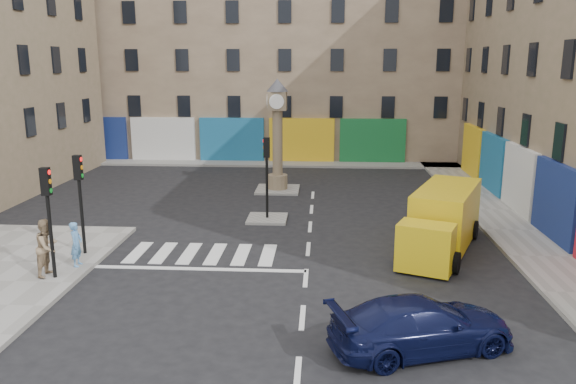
# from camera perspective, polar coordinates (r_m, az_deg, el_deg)

# --- Properties ---
(ground) EXTENTS (120.00, 120.00, 0.00)m
(ground) POSITION_cam_1_polar(r_m,az_deg,el_deg) (18.22, 1.71, -9.91)
(ground) COLOR black
(ground) RESTS_ON ground
(sidewalk_right) EXTENTS (2.60, 30.00, 0.15)m
(sidewalk_right) POSITION_cam_1_polar(r_m,az_deg,el_deg) (28.86, 19.96, -1.81)
(sidewalk_right) COLOR gray
(sidewalk_right) RESTS_ON ground
(sidewalk_far) EXTENTS (32.00, 2.40, 0.15)m
(sidewalk_far) POSITION_cam_1_polar(r_m,az_deg,el_deg) (39.85, -2.97, 2.95)
(sidewalk_far) COLOR gray
(sidewalk_far) RESTS_ON ground
(island_near) EXTENTS (1.80, 1.80, 0.12)m
(island_near) POSITION_cam_1_polar(r_m,az_deg,el_deg) (25.87, -2.12, -2.72)
(island_near) COLOR gray
(island_near) RESTS_ON ground
(island_far) EXTENTS (2.40, 2.40, 0.12)m
(island_far) POSITION_cam_1_polar(r_m,az_deg,el_deg) (31.66, -1.05, 0.25)
(island_far) COLOR gray
(island_far) RESTS_ON ground
(building_far) EXTENTS (32.00, 10.00, 17.00)m
(building_far) POSITION_cam_1_polar(r_m,az_deg,el_deg) (45.00, -2.24, 14.90)
(building_far) COLOR gray
(building_far) RESTS_ON ground
(traffic_light_left_near) EXTENTS (0.28, 0.22, 3.70)m
(traffic_light_left_near) POSITION_cam_1_polar(r_m,az_deg,el_deg) (19.64, -23.20, -1.23)
(traffic_light_left_near) COLOR black
(traffic_light_left_near) RESTS_ON sidewalk_left
(traffic_light_left_far) EXTENTS (0.28, 0.22, 3.70)m
(traffic_light_left_far) POSITION_cam_1_polar(r_m,az_deg,el_deg) (21.74, -20.41, 0.33)
(traffic_light_left_far) COLOR black
(traffic_light_left_far) RESTS_ON sidewalk_left
(traffic_light_island) EXTENTS (0.28, 0.22, 3.70)m
(traffic_light_island) POSITION_cam_1_polar(r_m,az_deg,el_deg) (25.30, -2.17, 2.80)
(traffic_light_island) COLOR black
(traffic_light_island) RESTS_ON island_near
(clock_pillar) EXTENTS (1.20, 1.20, 6.10)m
(clock_pillar) POSITION_cam_1_polar(r_m,az_deg,el_deg) (31.06, -1.08, 6.53)
(clock_pillar) COLOR #876F58
(clock_pillar) RESTS_ON island_far
(navy_sedan) EXTENTS (5.10, 3.35, 1.37)m
(navy_sedan) POSITION_cam_1_polar(r_m,az_deg,el_deg) (14.85, 13.43, -12.99)
(navy_sedan) COLOR black
(navy_sedan) RESTS_ON ground
(yellow_van) EXTENTS (4.21, 6.66, 2.33)m
(yellow_van) POSITION_cam_1_polar(r_m,az_deg,el_deg) (22.45, 15.42, -2.77)
(yellow_van) COLOR yellow
(yellow_van) RESTS_ON ground
(pedestrian_blue) EXTENTS (0.39, 0.59, 1.58)m
(pedestrian_blue) POSITION_cam_1_polar(r_m,az_deg,el_deg) (20.91, -20.71, -4.97)
(pedestrian_blue) COLOR #5992CB
(pedestrian_blue) RESTS_ON sidewalk_left
(pedestrian_tan) EXTENTS (0.84, 1.02, 1.93)m
(pedestrian_tan) POSITION_cam_1_polar(r_m,az_deg,el_deg) (20.33, -23.24, -5.18)
(pedestrian_tan) COLOR #93795A
(pedestrian_tan) RESTS_ON sidewalk_left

